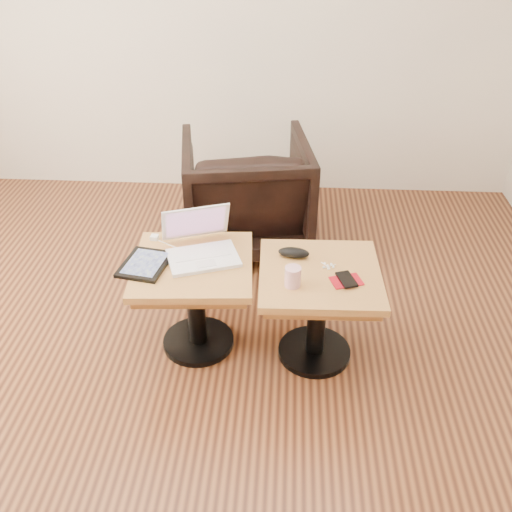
# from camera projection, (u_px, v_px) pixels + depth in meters

# --- Properties ---
(room_shell) EXTENTS (4.52, 4.52, 2.71)m
(room_shell) POSITION_uv_depth(u_px,v_px,m) (148.00, 123.00, 2.09)
(room_shell) COLOR #3A1D12
(room_shell) RESTS_ON ground
(side_table_left) EXTENTS (0.62, 0.62, 0.53)m
(side_table_left) POSITION_uv_depth(u_px,v_px,m) (194.00, 284.00, 2.87)
(side_table_left) COLOR black
(side_table_left) RESTS_ON ground
(side_table_right) EXTENTS (0.60, 0.60, 0.53)m
(side_table_right) POSITION_uv_depth(u_px,v_px,m) (319.00, 294.00, 2.80)
(side_table_right) COLOR black
(side_table_right) RESTS_ON ground
(laptop) EXTENTS (0.43, 0.43, 0.23)m
(laptop) POSITION_uv_depth(u_px,v_px,m) (201.00, 246.00, 2.83)
(laptop) COLOR white
(laptop) RESTS_ON side_table_left
(tablet) EXTENTS (0.25, 0.30, 0.02)m
(tablet) POSITION_uv_depth(u_px,v_px,m) (145.00, 264.00, 2.77)
(tablet) COLOR black
(tablet) RESTS_ON side_table_left
(charging_adapter) EXTENTS (0.04, 0.04, 0.02)m
(charging_adapter) POSITION_uv_depth(u_px,v_px,m) (154.00, 237.00, 2.97)
(charging_adapter) COLOR white
(charging_adapter) RESTS_ON side_table_left
(glasses_case) EXTENTS (0.16, 0.09, 0.05)m
(glasses_case) POSITION_uv_depth(u_px,v_px,m) (294.00, 253.00, 2.82)
(glasses_case) COLOR black
(glasses_case) RESTS_ON side_table_right
(striped_cup) EXTENTS (0.10, 0.10, 0.10)m
(striped_cup) POSITION_uv_depth(u_px,v_px,m) (293.00, 277.00, 2.61)
(striped_cup) COLOR #BB4F69
(striped_cup) RESTS_ON side_table_right
(earbuds_tangle) EXTENTS (0.07, 0.05, 0.01)m
(earbuds_tangle) POSITION_uv_depth(u_px,v_px,m) (328.00, 266.00, 2.76)
(earbuds_tangle) COLOR white
(earbuds_tangle) RESTS_ON side_table_right
(phone_on_sleeve) EXTENTS (0.16, 0.14, 0.02)m
(phone_on_sleeve) POSITION_uv_depth(u_px,v_px,m) (346.00, 280.00, 2.66)
(phone_on_sleeve) COLOR maroon
(phone_on_sleeve) RESTS_ON side_table_right
(armchair) EXTENTS (0.92, 0.94, 0.75)m
(armchair) POSITION_uv_depth(u_px,v_px,m) (246.00, 193.00, 3.76)
(armchair) COLOR black
(armchair) RESTS_ON ground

